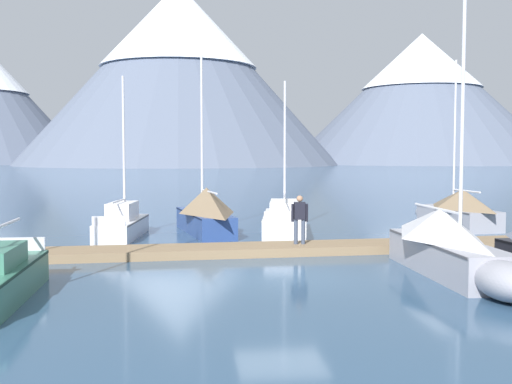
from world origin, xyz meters
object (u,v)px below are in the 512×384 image
person_on_dock (300,217)px  sailboat_last_slip (457,209)px  sailboat_mid_dock_port (124,223)px  sailboat_mid_dock_starboard (204,211)px  sailboat_outer_slip (451,246)px  sailboat_far_berth (284,220)px

person_on_dock → sailboat_last_slip: bearing=36.4°
sailboat_mid_dock_port → sailboat_last_slip: 15.15m
sailboat_mid_dock_starboard → sailboat_outer_slip: sailboat_outer_slip is taller
sailboat_mid_dock_starboard → sailboat_outer_slip: (6.55, -10.27, -0.07)m
sailboat_mid_dock_starboard → sailboat_mid_dock_port: bearing=-168.2°
sailboat_mid_dock_starboard → sailboat_last_slip: (11.74, 0.65, -0.09)m
sailboat_far_berth → sailboat_outer_slip: size_ratio=0.82×
sailboat_last_slip → sailboat_far_berth: bearing=-171.8°
sailboat_far_berth → sailboat_outer_slip: (3.12, -9.73, 0.30)m
sailboat_mid_dock_port → sailboat_last_slip: size_ratio=0.86×
person_on_dock → sailboat_outer_slip: bearing=-53.0°
sailboat_last_slip → sailboat_mid_dock_port: bearing=-174.9°
sailboat_last_slip → person_on_dock: (-8.63, -6.36, 0.41)m
sailboat_outer_slip → sailboat_last_slip: size_ratio=1.03×
sailboat_far_berth → person_on_dock: 5.22m
sailboat_mid_dock_starboard → person_on_dock: 6.51m
sailboat_mid_dock_port → person_on_dock: bearing=-37.8°
sailboat_far_berth → sailboat_mid_dock_starboard: bearing=171.0°
sailboat_mid_dock_starboard → sailboat_far_berth: bearing=-9.0°
sailboat_far_berth → person_on_dock: size_ratio=3.89×
sailboat_outer_slip → sailboat_last_slip: sailboat_outer_slip is taller
sailboat_outer_slip → sailboat_far_berth: bearing=107.8°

